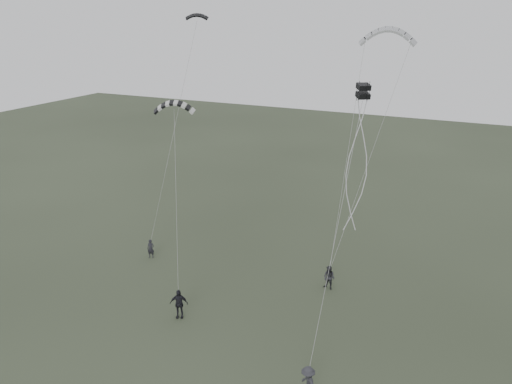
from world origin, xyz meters
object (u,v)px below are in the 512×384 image
at_px(flyer_left, 151,249).
at_px(flyer_far, 308,384).
at_px(kite_dark_small, 197,15).
at_px(kite_box, 363,91).
at_px(kite_pale_large, 389,29).
at_px(kite_striped, 174,103).
at_px(flyer_center, 179,304).
at_px(flyer_right, 329,278).

height_order(flyer_left, flyer_far, flyer_far).
xyz_separation_m(kite_dark_small, kite_box, (13.99, -7.04, -3.62)).
bearing_deg(kite_pale_large, flyer_far, -95.25).
bearing_deg(kite_striped, flyer_center, -84.80).
bearing_deg(kite_pale_large, flyer_center, -126.69).
bearing_deg(flyer_far, kite_striped, -163.49).
relative_size(kite_dark_small, kite_striped, 0.61).
distance_m(flyer_far, kite_pale_large, 24.71).
xyz_separation_m(flyer_center, kite_dark_small, (-4.42, 10.72, 16.64)).
xyz_separation_m(flyer_left, flyer_right, (13.77, 1.23, 0.11)).
relative_size(flyer_right, flyer_center, 0.89).
distance_m(flyer_left, flyer_far, 18.36).
xyz_separation_m(flyer_right, flyer_far, (2.10, -10.45, 0.10)).
distance_m(kite_striped, kite_box, 12.64).
bearing_deg(kite_box, flyer_left, 138.63).
height_order(flyer_left, flyer_right, flyer_right).
xyz_separation_m(flyer_right, flyer_center, (-7.39, -7.11, 0.11)).
relative_size(kite_pale_large, kite_striped, 1.54).
distance_m(flyer_left, flyer_right, 13.83).
bearing_deg(kite_pale_large, flyer_right, -105.06).
xyz_separation_m(flyer_left, kite_pale_large, (14.73, 9.82, 15.91)).
height_order(flyer_right, kite_pale_large, kite_pale_large).
bearing_deg(kite_pale_large, kite_dark_small, -167.36).
bearing_deg(kite_box, flyer_right, 88.86).
xyz_separation_m(flyer_left, kite_striped, (3.49, -0.96, 11.56)).
relative_size(flyer_far, kite_box, 2.67).
relative_size(flyer_left, kite_dark_small, 0.93).
bearing_deg(flyer_far, kite_box, 139.60).
bearing_deg(flyer_center, flyer_far, -42.63).
height_order(flyer_left, kite_box, kite_box).
distance_m(kite_dark_small, kite_box, 16.07).
distance_m(kite_dark_small, kite_striped, 8.00).
height_order(kite_pale_large, kite_striped, kite_pale_large).
distance_m(flyer_left, kite_dark_small, 17.64).
xyz_separation_m(flyer_center, kite_striped, (-2.89, 4.93, 11.34)).
distance_m(flyer_far, kite_box, 14.80).
xyz_separation_m(kite_dark_small, kite_striped, (1.53, -5.79, -5.30)).
bearing_deg(flyer_far, flyer_left, -159.94).
bearing_deg(kite_dark_small, flyer_far, -70.87).
relative_size(flyer_center, kite_striped, 0.73).
height_order(flyer_right, kite_dark_small, kite_dark_small).
distance_m(flyer_far, kite_striped, 18.73).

